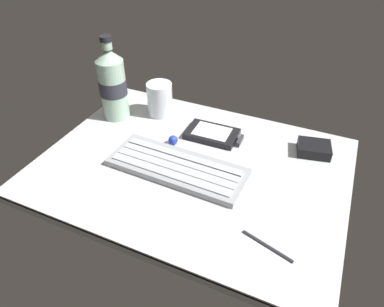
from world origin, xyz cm
name	(u,v)px	position (x,y,z in cm)	size (l,w,h in cm)	color
ground_plane	(192,169)	(0.00, -0.23, -0.99)	(64.00, 48.00, 2.80)	#B7BABC
keyboard	(177,167)	(-2.17, -2.83, 0.81)	(29.33, 11.92, 1.70)	#93969B
handheld_device	(214,134)	(0.66, 11.50, 0.73)	(12.90, 7.82, 1.50)	black
juice_cup	(160,100)	(-15.98, 15.65, 3.91)	(6.40, 6.40, 8.50)	silver
water_bottle	(113,84)	(-25.72, 10.10, 9.01)	(6.73, 6.73, 20.80)	#9EC1A8
charger_block	(314,149)	(22.98, 14.72, 1.20)	(7.00, 5.60, 2.40)	black
trackball_mouse	(173,140)	(-7.00, 5.00, 1.10)	(2.20, 2.20, 2.20)	#2338B2
stylus_pen	(268,245)	(20.12, -14.27, 0.35)	(0.70, 0.70, 9.50)	#26262B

